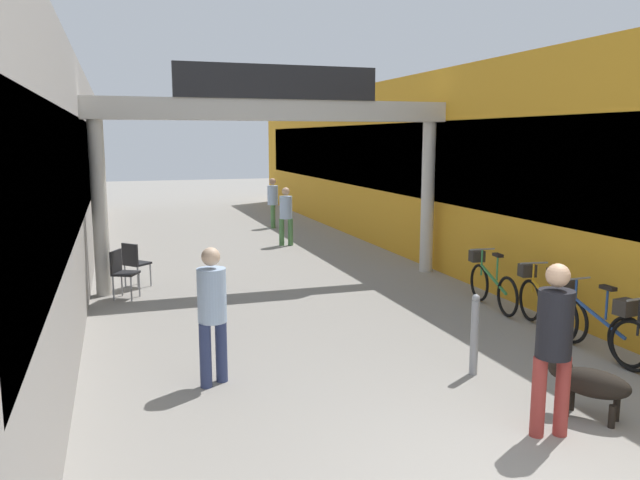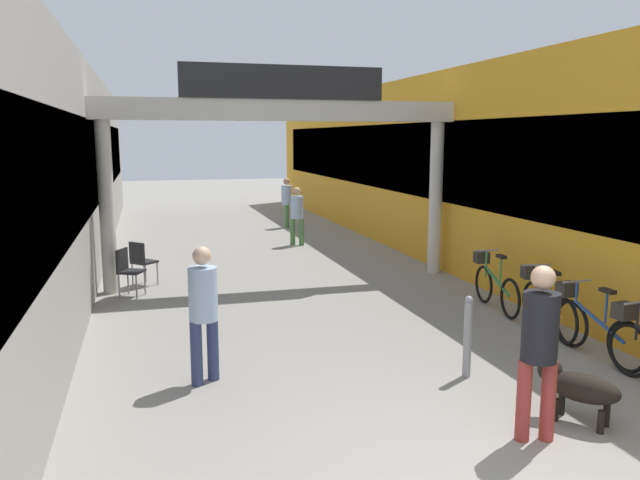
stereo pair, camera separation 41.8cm
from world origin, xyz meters
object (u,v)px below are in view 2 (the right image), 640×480
Objects in this scene: pedestrian_companion at (203,306)px; dog_on_leash at (576,386)px; pedestrian_elderly_walking at (287,200)px; pedestrian_with_dog at (539,342)px; pedestrian_carrying_crate at (297,213)px; cafe_chair_black_farther at (141,259)px; bollard_post_metal at (468,336)px; bicycle_blue_second at (592,325)px; cafe_chair_black_nearer at (127,268)px; bicycle_green_farthest at (494,284)px; bicycle_orange_third at (545,303)px.

dog_on_leash is (3.57, -2.09, -0.55)m from pedestrian_companion.
pedestrian_with_dog is at bearing -93.25° from pedestrian_elderly_walking.
pedestrian_with_dog reaches higher than dog_on_leash.
pedestrian_companion is 4.18m from dog_on_leash.
cafe_chair_black_farther is (-4.06, -3.76, -0.36)m from pedestrian_carrying_crate.
bicycle_blue_second is at bearing 6.26° from bollard_post_metal.
bicycle_blue_second is 7.87m from cafe_chair_black_nearer.
pedestrian_carrying_crate is 7.33m from bicycle_green_farthest.
cafe_chair_black_farther is (-4.53, -7.15, -0.38)m from pedestrian_elderly_walking.
bollard_post_metal is at bearing -51.87° from cafe_chair_black_nearer.
pedestrian_companion reaches higher than bicycle_green_farthest.
bollard_post_metal reaches higher than dog_on_leash.
dog_on_leash is 0.83× the size of bollard_post_metal.
cafe_chair_black_farther is at bearing 122.73° from bollard_post_metal.
bicycle_orange_third is at bearing -32.30° from cafe_chair_black_nearer.
cafe_chair_black_farther is (-3.69, 7.64, -0.45)m from pedestrian_with_dog.
pedestrian_carrying_crate is at bearing 88.77° from bollard_post_metal.
pedestrian_with_dog reaches higher than bicycle_green_farthest.
bicycle_orange_third is at bearing 60.16° from dog_on_leash.
pedestrian_companion is 1.05× the size of pedestrian_carrying_crate.
cafe_chair_black_nearer is at bearing 147.70° from bicycle_orange_third.
cafe_chair_black_nearer is at bearing -121.05° from pedestrian_elderly_walking.
pedestrian_companion is 1.03× the size of pedestrian_elderly_walking.
pedestrian_companion is 1.62× the size of bollard_post_metal.
bollard_post_metal is (-2.04, -1.34, 0.08)m from bicycle_orange_third.
cafe_chair_black_farther is (-0.74, 5.31, -0.41)m from pedestrian_companion.
cafe_chair_black_farther is at bearing 72.65° from cafe_chair_black_nearer.
bollard_post_metal is at bearing -92.94° from pedestrian_elderly_walking.
pedestrian_elderly_walking is 9.26m from cafe_chair_black_nearer.
pedestrian_elderly_walking is 1.89× the size of dog_on_leash.
pedestrian_carrying_crate is 1.78× the size of cafe_chair_black_farther.
cafe_chair_black_nearer is at bearing -107.35° from cafe_chair_black_farther.
cafe_chair_black_nearer is 0.81m from cafe_chair_black_farther.
cafe_chair_black_nearer is at bearing 128.13° from bollard_post_metal.
bicycle_green_farthest is at bearing 21.27° from pedestrian_companion.
dog_on_leash is (0.26, -11.17, -0.51)m from pedestrian_carrying_crate.
pedestrian_with_dog reaches higher than bollard_post_metal.
bicycle_green_farthest is at bearing 69.80° from dog_on_leash.
dog_on_leash is at bearing -132.89° from bicycle_blue_second.
dog_on_leash is at bearing 20.32° from pedestrian_with_dog.
bollard_post_metal is (-0.21, -9.76, -0.38)m from pedestrian_carrying_crate.
cafe_chair_black_farther is (-5.90, 4.66, 0.10)m from bicycle_orange_third.
bicycle_blue_second is 2.44m from bicycle_green_farthest.
pedestrian_with_dog is 2.89m from bicycle_blue_second.
dog_on_leash is 8.57m from cafe_chair_black_farther.
pedestrian_companion is 0.98× the size of bicycle_green_farthest.
pedestrian_with_dog reaches higher than bicycle_orange_third.
bicycle_blue_second is at bearing -93.43° from bicycle_orange_third.
bicycle_orange_third is (0.07, 1.12, 0.00)m from bicycle_blue_second.
cafe_chair_black_nearer is (-4.31, -4.54, -0.36)m from pedestrian_carrying_crate.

